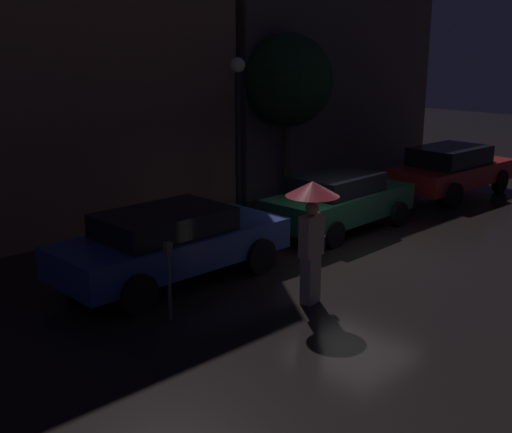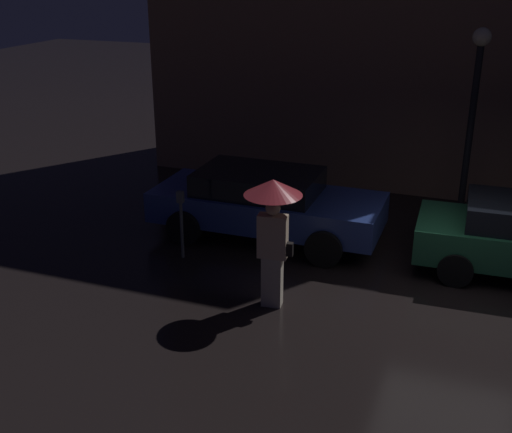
% 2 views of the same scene
% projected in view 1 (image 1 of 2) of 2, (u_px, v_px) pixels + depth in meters
% --- Properties ---
extents(ground_plane, '(60.00, 60.00, 0.00)m').
position_uv_depth(ground_plane, '(356.00, 251.00, 14.12)').
color(ground_plane, black).
extents(building_facade_left, '(9.45, 3.00, 9.62)m').
position_uv_depth(building_facade_left, '(42.00, 26.00, 14.87)').
color(building_facade_left, '#8C664C').
rests_on(building_facade_left, ground).
extents(building_facade_right, '(9.32, 3.00, 7.48)m').
position_uv_depth(building_facade_right, '(315.00, 64.00, 21.72)').
color(building_facade_right, '#564C47').
rests_on(building_facade_right, ground).
extents(parked_car_blue, '(4.64, 2.04, 1.41)m').
position_uv_depth(parked_car_blue, '(171.00, 242.00, 12.21)').
color(parked_car_blue, navy).
rests_on(parked_car_blue, ground).
extents(parked_car_green, '(4.18, 1.90, 1.39)m').
position_uv_depth(parked_car_green, '(339.00, 200.00, 15.62)').
color(parked_car_green, '#1E5638').
rests_on(parked_car_green, ground).
extents(parked_car_red, '(4.57, 2.00, 1.48)m').
position_uv_depth(parked_car_red, '(451.00, 169.00, 19.20)').
color(parked_car_red, maroon).
rests_on(parked_car_red, ground).
extents(pedestrian_with_umbrella, '(0.92, 0.92, 2.19)m').
position_uv_depth(pedestrian_with_umbrella, '(312.00, 215.00, 10.89)').
color(pedestrian_with_umbrella, beige).
rests_on(pedestrian_with_umbrella, ground).
extents(parking_meter, '(0.12, 0.10, 1.34)m').
position_uv_depth(parking_meter, '(169.00, 272.00, 10.40)').
color(parking_meter, '#4C5154').
rests_on(parking_meter, ground).
extents(street_lamp_near, '(0.36, 0.36, 4.11)m').
position_uv_depth(street_lamp_near, '(238.00, 117.00, 15.68)').
color(street_lamp_near, black).
rests_on(street_lamp_near, ground).
extents(street_tree, '(2.63, 2.63, 4.74)m').
position_uv_depth(street_tree, '(287.00, 81.00, 18.11)').
color(street_tree, '#473323').
rests_on(street_tree, ground).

